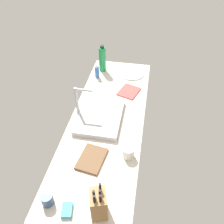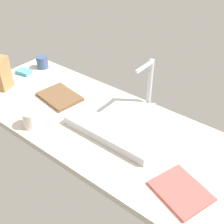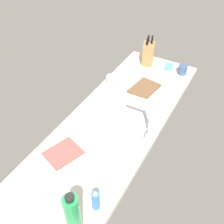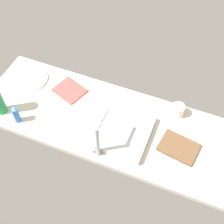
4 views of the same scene
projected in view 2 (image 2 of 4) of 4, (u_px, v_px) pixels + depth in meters
The scene contains 8 objects.
countertop_slab at pixel (117, 134), 132.14cm from camera, with size 182.80×59.99×3.50cm, color beige.
sink_basin at pixel (123, 121), 133.95cm from camera, with size 45.67×34.78×4.33cm, color #B7BABF.
faucet at pixel (149, 82), 135.47cm from camera, with size 5.50×14.86×27.59cm.
cutting_board at pixel (60, 97), 153.18cm from camera, with size 22.81×16.66×1.80cm, color brown.
dish_towel at pixel (181, 191), 102.91cm from camera, with size 19.86×16.50×1.20cm, color #CC4C47.
coffee_mug at pixel (32, 119), 132.03cm from camera, with size 8.33×8.33×8.26cm, color silver.
ceramic_cup at pixel (42, 62), 180.33cm from camera, with size 7.23×7.23×7.68cm, color #384C75.
dish_sponge at pixel (24, 72), 175.33cm from camera, with size 9.00×6.00×2.40cm, color #4CA3BC.
Camera 2 is at (59.65, -80.08, 88.97)cm, focal length 44.63 mm.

